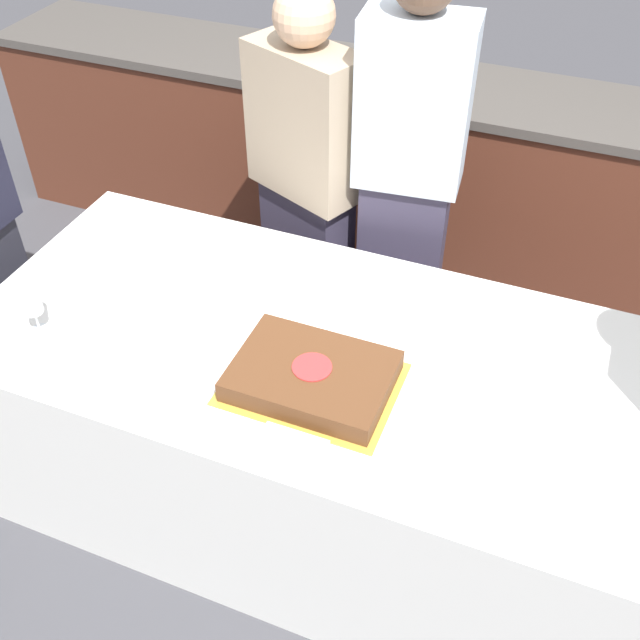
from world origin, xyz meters
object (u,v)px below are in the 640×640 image
Objects in this scene: cake at (312,376)px; person_cutting_cake at (406,194)px; wine_glass at (30,299)px; plate_stack at (104,285)px; person_standing_back at (307,194)px.

person_cutting_cake reaches higher than cake.
cake is at bearing 6.74° from wine_glass.
plate_stack is 0.13× the size of person_standing_back.
person_standing_back is at bearing 64.27° from wine_glass.
person_cutting_cake is (0.84, 0.97, -0.01)m from wine_glass.
plate_stack is at bearing 74.01° from wine_glass.
person_cutting_cake reaches higher than plate_stack.
person_cutting_cake is 1.09× the size of person_standing_back.
person_cutting_cake reaches higher than person_standing_back.
wine_glass is (-0.07, -0.24, 0.11)m from plate_stack.
person_standing_back is at bearing -6.25° from person_cutting_cake.
plate_stack is (-0.77, 0.14, -0.01)m from cake.
plate_stack is 0.83m from person_standing_back.
cake is at bearing -10.35° from plate_stack.
cake is at bearing 83.75° from person_cutting_cake.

